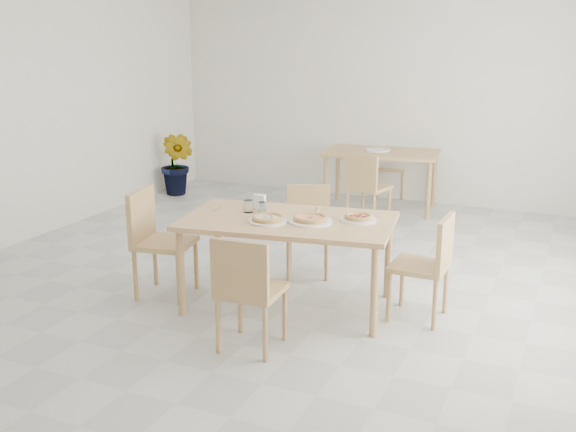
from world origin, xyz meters
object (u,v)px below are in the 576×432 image
at_px(second_table, 381,158).
at_px(napkin_holder, 259,202).
at_px(pizza_mushroom, 268,218).
at_px(tumbler_b, 249,206).
at_px(plate_mushroom, 268,221).
at_px(tumbler_a, 262,208).
at_px(chair_west, 155,235).
at_px(potted_plant, 177,164).
at_px(main_table, 288,227).
at_px(plate_pepperoni, 358,220).
at_px(chair_back_s, 365,183).
at_px(chair_east, 430,260).
at_px(chair_south, 247,286).
at_px(pizza_margherita, 310,218).
at_px(chair_north, 308,223).
at_px(pizza_pepperoni, 358,217).
at_px(chair_back_n, 391,163).
at_px(plate_margherita, 310,221).
at_px(plate_empty, 377,150).

bearing_deg(second_table, napkin_holder, -98.92).
relative_size(pizza_mushroom, tumbler_b, 2.68).
height_order(plate_mushroom, tumbler_a, tumbler_a).
height_order(chair_west, potted_plant, chair_west).
relative_size(main_table, plate_pepperoni, 6.21).
relative_size(second_table, chair_back_s, 1.76).
distance_m(chair_west, tumbler_a, 0.96).
bearing_deg(chair_east, chair_back_s, -150.20).
bearing_deg(napkin_holder, chair_south, -72.88).
height_order(tumbler_a, tumbler_b, tumbler_b).
xyz_separation_m(plate_mushroom, second_table, (-0.12, 3.56, -0.10)).
xyz_separation_m(plate_mushroom, pizza_margherita, (0.31, 0.13, 0.02)).
relative_size(chair_north, second_table, 0.54).
bearing_deg(pizza_pepperoni, chair_back_s, 106.35).
bearing_deg(pizza_margherita, tumbler_a, 168.82).
xyz_separation_m(pizza_margherita, pizza_pepperoni, (0.33, 0.20, 0.00)).
bearing_deg(chair_south, napkin_holder, -70.74).
height_order(pizza_margherita, second_table, pizza_margherita).
distance_m(pizza_pepperoni, potted_plant, 4.55).
distance_m(main_table, plate_pepperoni, 0.57).
height_order(tumbler_b, chair_back_n, tumbler_b).
height_order(chair_north, plate_pepperoni, chair_north).
bearing_deg(potted_plant, chair_north, -37.06).
bearing_deg(plate_margherita, pizza_mushroom, -156.41).
distance_m(chair_east, tumbler_b, 1.54).
bearing_deg(second_table, plate_margherita, -89.75).
relative_size(chair_south, plate_margherita, 2.44).
height_order(chair_west, tumbler_a, chair_west).
relative_size(chair_back_s, plate_empty, 2.63).
distance_m(chair_north, plate_empty, 2.61).
bearing_deg(potted_plant, chair_south, -51.28).
height_order(chair_south, pizza_mushroom, chair_south).
height_order(plate_empty, potted_plant, potted_plant).
bearing_deg(tumbler_b, second_table, 87.34).
distance_m(chair_west, pizza_mushroom, 1.07).
bearing_deg(plate_empty, napkin_holder, -90.86).
bearing_deg(chair_south, pizza_mushroom, -78.45).
bearing_deg(pizza_margherita, chair_west, -171.58).
bearing_deg(pizza_pepperoni, chair_east, 2.35).
height_order(tumbler_a, plate_empty, tumbler_a).
bearing_deg(potted_plant, second_table, 8.36).
xyz_separation_m(main_table, chair_west, (-1.14, -0.22, -0.14)).
xyz_separation_m(chair_west, chair_back_s, (0.96, 2.83, -0.04)).
bearing_deg(plate_margherita, napkin_holder, 160.86).
xyz_separation_m(chair_south, chair_back_n, (-0.40, 5.06, -0.04)).
xyz_separation_m(chair_west, plate_margherita, (1.34, 0.20, 0.22)).
xyz_separation_m(chair_south, tumbler_b, (-0.46, 0.93, 0.31)).
height_order(pizza_mushroom, chair_back_n, pizza_mushroom).
height_order(pizza_pepperoni, chair_back_n, pizza_pepperoni).
bearing_deg(tumbler_b, pizza_pepperoni, 7.70).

